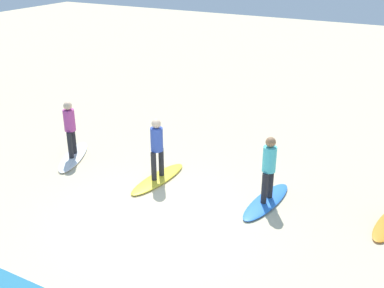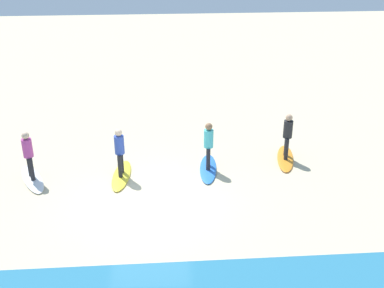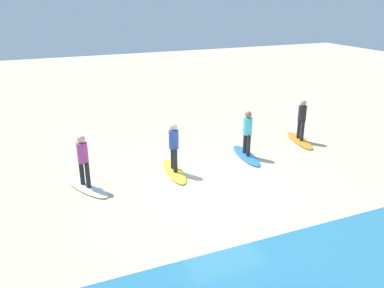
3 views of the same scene
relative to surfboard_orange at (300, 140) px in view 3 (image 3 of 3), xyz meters
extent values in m
plane|color=beige|center=(4.85, 2.36, -0.04)|extent=(60.00, 60.00, 0.00)
ellipsoid|color=orange|center=(0.00, 0.00, 0.00)|extent=(1.01, 2.17, 0.09)
cylinder|color=#232328|center=(0.03, 0.16, 0.43)|extent=(0.14, 0.14, 0.78)
cylinder|color=#232328|center=(-0.03, -0.16, 0.43)|extent=(0.14, 0.14, 0.78)
cylinder|color=#262628|center=(0.00, 0.00, 1.14)|extent=(0.32, 0.32, 0.62)
sphere|color=tan|center=(0.00, 0.00, 1.56)|extent=(0.24, 0.24, 0.24)
ellipsoid|color=blue|center=(2.82, 0.56, 0.00)|extent=(0.80, 2.15, 0.09)
cylinder|color=#232328|center=(2.84, 0.72, 0.43)|extent=(0.14, 0.14, 0.78)
cylinder|color=#232328|center=(2.80, 0.40, 0.43)|extent=(0.14, 0.14, 0.78)
cylinder|color=#4CC6D1|center=(2.82, 0.56, 1.14)|extent=(0.32, 0.32, 0.62)
sphere|color=#9E704C|center=(2.82, 0.56, 1.56)|extent=(0.24, 0.24, 0.24)
ellipsoid|color=yellow|center=(5.74, 0.82, 0.00)|extent=(0.75, 2.14, 0.09)
cylinder|color=#232328|center=(5.76, 0.98, 0.43)|extent=(0.14, 0.14, 0.78)
cylinder|color=#232328|center=(5.73, 0.66, 0.43)|extent=(0.14, 0.14, 0.78)
cylinder|color=#334CAD|center=(5.74, 0.82, 1.14)|extent=(0.32, 0.32, 0.62)
sphere|color=beige|center=(5.74, 0.82, 1.56)|extent=(0.24, 0.24, 0.24)
ellipsoid|color=white|center=(8.65, 0.84, 0.00)|extent=(1.38, 2.14, 0.09)
cylinder|color=#232328|center=(8.58, 0.99, 0.43)|extent=(0.14, 0.14, 0.78)
cylinder|color=#232328|center=(8.71, 0.69, 0.43)|extent=(0.14, 0.14, 0.78)
cylinder|color=#B74293|center=(8.65, 0.84, 1.14)|extent=(0.32, 0.32, 0.62)
sphere|color=beige|center=(8.65, 0.84, 1.56)|extent=(0.24, 0.24, 0.24)
camera|label=1|loc=(-0.18, 9.88, 5.78)|focal=43.15mm
camera|label=2|loc=(4.42, 14.89, 7.87)|focal=44.98mm
camera|label=3|loc=(9.89, 12.14, 5.53)|focal=36.94mm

